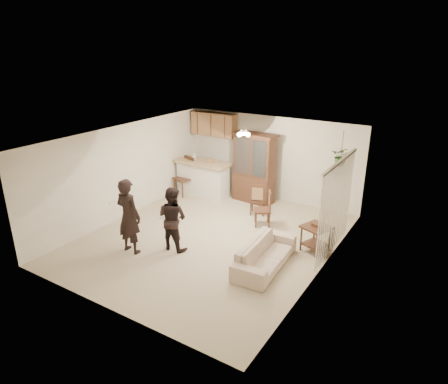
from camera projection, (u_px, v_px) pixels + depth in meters
The scene contains 23 objects.
floor at pixel (211, 238), 9.73m from camera, with size 6.50×6.50×0.00m, color #BEAB90.
ceiling at pixel (209, 138), 8.85m from camera, with size 5.50×6.50×0.02m, color white.
wall_back at pixel (271, 158), 11.87m from camera, with size 5.50×0.02×2.50m, color white.
wall_front at pixel (103, 247), 6.71m from camera, with size 5.50×0.02×2.50m, color white.
wall_left at pixel (125, 171), 10.65m from camera, with size 0.02×6.50×2.50m, color white.
wall_right at pixel (325, 216), 7.93m from camera, with size 0.02×6.50×2.50m, color white.
breakfast_bar at pixel (203, 180), 12.33m from camera, with size 1.60×0.55×1.00m, color white.
bar_top at pixel (203, 163), 12.14m from camera, with size 1.75×0.70×0.08m, color tan.
upper_cabinets at pixel (214, 124), 12.37m from camera, with size 1.50×0.34×0.70m, color brown.
vertical_blinds at pixel (336, 207), 8.71m from camera, with size 0.06×2.30×2.10m, color white, non-canonical shape.
ceiling_fixture at pixel (244, 133), 9.74m from camera, with size 0.36×0.36×0.20m, color beige, non-canonical shape.
hanging_plant at pixel (341, 156), 9.84m from camera, with size 0.43×0.37×0.48m, color #305221.
plant_cord at pixel (343, 143), 9.73m from camera, with size 0.01×0.01×0.65m, color black.
sofa at pixel (265, 251), 8.41m from camera, with size 1.87×0.73×0.73m, color beige.
adult at pixel (128, 215), 8.82m from camera, with size 0.66×0.43×1.80m, color black.
child at pixel (173, 221), 9.04m from camera, with size 0.66×0.51×1.35m, color black.
china_hutch at pixel (254, 169), 11.67m from camera, with size 1.35×0.62×2.06m.
side_table at pixel (315, 238), 9.04m from camera, with size 0.72×0.72×0.68m.
chair_bar at pixel (184, 184), 12.43m from camera, with size 0.66×0.66×1.19m.
chair_hutch_left at pixel (262, 216), 10.36m from camera, with size 0.56×0.56×0.93m.
chair_hutch_right at pixel (258, 205), 11.05m from camera, with size 0.53×0.53×0.92m.
controller_adult at pixel (113, 203), 8.35m from camera, with size 0.05×0.15×0.05m, color silver.
controller_child at pixel (162, 217), 8.68m from camera, with size 0.04×0.13×0.04m, color silver.
Camera 1 is at (4.88, -7.21, 4.48)m, focal length 32.00 mm.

